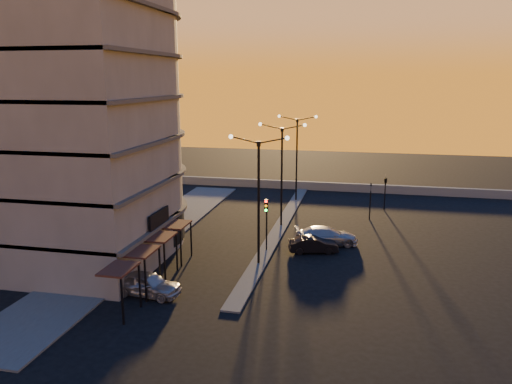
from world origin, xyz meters
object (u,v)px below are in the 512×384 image
object	(u,v)px
car_sedan	(313,245)
car_wagon	(326,236)
car_hatchback	(147,284)
traffic_light_main	(266,216)
streetlamp_mid	(282,166)

from	to	relation	value
car_sedan	car_wagon	bearing A→B (deg)	-36.39
car_sedan	car_wagon	xyz separation A→B (m)	(0.84, 2.14, 0.11)
car_hatchback	car_sedan	xyz separation A→B (m)	(9.41, 10.14, -0.11)
car_hatchback	car_sedan	size ratio (longest dim) A/B	1.14
traffic_light_main	car_wagon	distance (m)	5.67
streetlamp_mid	traffic_light_main	xyz separation A→B (m)	(0.00, -7.13, -2.70)
traffic_light_main	car_hatchback	distance (m)	11.39
car_sedan	traffic_light_main	bearing A→B (deg)	83.67
traffic_light_main	streetlamp_mid	bearing A→B (deg)	90.00
car_hatchback	car_wagon	distance (m)	16.00
streetlamp_mid	car_wagon	distance (m)	7.97
streetlamp_mid	car_wagon	bearing A→B (deg)	-44.59
streetlamp_mid	car_hatchback	size ratio (longest dim) A/B	2.16
traffic_light_main	car_sedan	world-z (taller)	traffic_light_main
streetlamp_mid	car_sedan	distance (m)	9.01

